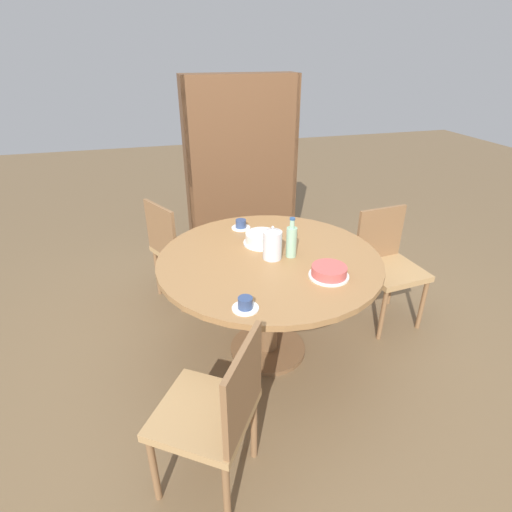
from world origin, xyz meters
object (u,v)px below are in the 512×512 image
object	(u,v)px
cake_main	(262,239)
cup_b	(245,304)
bookshelf	(241,174)
water_bottle	(291,241)
cake_second	(329,272)
cup_a	(241,225)
coffee_pot	(272,244)
chair_a	(388,263)
chair_b	(178,247)
chair_c	(215,411)

from	to	relation	value
cake_main	cup_b	size ratio (longest dim) A/B	1.80
bookshelf	water_bottle	distance (m)	1.58
cake_second	cake_main	bearing A→B (deg)	115.49
bookshelf	water_bottle	bearing A→B (deg)	87.69
water_bottle	cup_a	xyz separation A→B (m)	(-0.20, 0.51, -0.08)
water_bottle	cup_a	world-z (taller)	water_bottle
bookshelf	cup_b	size ratio (longest dim) A/B	12.57
bookshelf	coffee_pot	distance (m)	1.59
water_bottle	cake_main	world-z (taller)	water_bottle
water_bottle	cup_b	bearing A→B (deg)	-130.92
cup_a	chair_a	bearing A→B (deg)	-17.23
chair_a	cake_main	bearing A→B (deg)	171.91
chair_b	chair_c	distance (m)	1.72
coffee_pot	cup_b	bearing A→B (deg)	-121.23
chair_b	water_bottle	distance (m)	1.16
chair_c	bookshelf	size ratio (longest dim) A/B	0.51
coffee_pot	cake_main	bearing A→B (deg)	91.40
chair_a	water_bottle	size ratio (longest dim) A/B	3.36
cake_main	cake_second	world-z (taller)	cake_main
chair_c	water_bottle	world-z (taller)	water_bottle
chair_a	cup_a	bearing A→B (deg)	157.02
cake_second	chair_c	bearing A→B (deg)	-145.25
water_bottle	cake_second	xyz separation A→B (m)	(0.12, -0.30, -0.07)
cake_main	coffee_pot	bearing A→B (deg)	-88.60
chair_c	cake_main	size ratio (longest dim) A/B	3.53
chair_c	cake_second	size ratio (longest dim) A/B	3.75
chair_c	cup_b	bearing A→B (deg)	-178.82
chair_c	bookshelf	distance (m)	2.55
chair_c	water_bottle	bearing A→B (deg)	176.54
chair_c	cup_a	distance (m)	1.45
cake_second	cup_a	world-z (taller)	same
water_bottle	cake_second	bearing A→B (deg)	-67.82
cake_main	cup_b	bearing A→B (deg)	-112.43
chair_b	water_bottle	bearing A→B (deg)	-171.10
chair_a	bookshelf	xyz separation A→B (m)	(-0.79, 1.40, 0.36)
bookshelf	water_bottle	world-z (taller)	bookshelf
cup_a	coffee_pot	bearing A→B (deg)	-80.99
cake_second	cup_a	distance (m)	0.87
chair_b	cup_b	size ratio (longest dim) A/B	6.36
chair_c	cup_b	xyz separation A→B (m)	(0.23, 0.35, 0.30)
coffee_pot	cup_b	distance (m)	0.58
chair_b	cup_a	size ratio (longest dim) A/B	6.36
chair_c	chair_a	bearing A→B (deg)	158.51
cake_main	bookshelf	bearing A→B (deg)	82.01
bookshelf	cake_second	size ratio (longest dim) A/B	7.42
chair_b	chair_c	xyz separation A→B (m)	(-0.01, -1.72, 0.00)
chair_b	cake_second	bearing A→B (deg)	-174.25
chair_c	chair_b	bearing A→B (deg)	-145.81
water_bottle	chair_c	bearing A→B (deg)	-127.85
chair_b	cup_a	bearing A→B (deg)	-157.43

